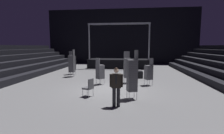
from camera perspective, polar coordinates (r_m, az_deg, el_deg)
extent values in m
cube|color=slate|center=(10.17, -1.42, -7.79)|extent=(22.00, 30.00, 0.10)
cube|color=black|center=(24.82, 3.25, 10.39)|extent=(22.00, 0.30, 8.00)
cube|color=black|center=(13.71, -30.65, -3.73)|extent=(0.75, 24.00, 0.45)
cube|color=black|center=(14.10, -33.21, -1.77)|extent=(0.75, 24.00, 0.45)
cube|color=black|center=(12.32, 33.06, -5.01)|extent=(0.75, 24.00, 0.45)
cube|color=black|center=(20.04, 2.45, 1.24)|extent=(7.30, 2.55, 1.05)
cylinder|color=#9EA0A8|center=(19.45, -7.88, 8.50)|extent=(0.16, 0.16, 4.04)
cylinder|color=#9EA0A8|center=(18.99, 12.69, 8.43)|extent=(0.16, 0.16, 4.04)
cube|color=#9EA0A8|center=(19.08, 2.31, 14.68)|extent=(7.00, 0.20, 0.20)
cylinder|color=black|center=(19.52, -7.24, 13.80)|extent=(0.18, 0.18, 0.22)
cylinder|color=black|center=(19.15, -0.93, 13.99)|extent=(0.18, 0.18, 0.22)
cylinder|color=black|center=(19.01, 5.56, 14.01)|extent=(0.18, 0.18, 0.22)
cylinder|color=black|center=(19.09, 12.07, 13.86)|extent=(0.18, 0.18, 0.22)
cylinder|color=black|center=(7.13, 2.19, -10.41)|extent=(0.15, 0.15, 0.84)
cylinder|color=black|center=(7.14, 0.72, -10.38)|extent=(0.15, 0.15, 0.84)
cube|color=silver|center=(6.89, 1.44, -4.88)|extent=(0.18, 0.10, 0.59)
cube|color=black|center=(6.95, 1.47, -4.77)|extent=(0.40, 0.24, 0.59)
cube|color=black|center=(6.82, 1.41, -4.39)|extent=(0.06, 0.01, 0.38)
cylinder|color=black|center=(6.94, 3.42, -4.71)|extent=(0.10, 0.10, 0.54)
cylinder|color=black|center=(6.97, -0.46, -4.64)|extent=(0.10, 0.10, 0.54)
sphere|color=#DBAD89|center=(6.88, 1.48, -1.24)|extent=(0.19, 0.19, 0.19)
sphere|color=black|center=(6.87, 1.49, -0.80)|extent=(0.16, 0.16, 0.16)
cylinder|color=#B2B5BA|center=(11.00, 12.02, -5.46)|extent=(0.02, 0.02, 0.40)
cylinder|color=#B2B5BA|center=(11.33, 11.08, -5.08)|extent=(0.02, 0.02, 0.40)
cylinder|color=#B2B5BA|center=(11.19, 13.73, -5.30)|extent=(0.02, 0.02, 0.40)
cylinder|color=#B2B5BA|center=(11.51, 12.75, -4.93)|extent=(0.02, 0.02, 0.40)
cube|color=#4C4C51|center=(11.21, 12.43, -3.98)|extent=(0.58, 0.58, 0.08)
cube|color=#4C4C51|center=(11.19, 12.44, -3.55)|extent=(0.58, 0.58, 0.08)
cube|color=#4C4C51|center=(11.17, 12.45, -3.12)|extent=(0.58, 0.58, 0.08)
cube|color=#4C4C51|center=(11.16, 12.46, -2.69)|extent=(0.58, 0.58, 0.08)
cube|color=#4C4C51|center=(11.15, 12.47, -2.26)|extent=(0.58, 0.58, 0.08)
cube|color=#4C4C51|center=(11.13, 12.49, -1.83)|extent=(0.58, 0.58, 0.08)
cube|color=#4C4C51|center=(11.12, 12.50, -1.40)|extent=(0.58, 0.58, 0.08)
cube|color=#4C4C51|center=(11.11, 12.51, -0.97)|extent=(0.58, 0.58, 0.08)
cube|color=#4C4C51|center=(11.10, 12.52, -0.53)|extent=(0.58, 0.58, 0.08)
cube|color=#4C4C51|center=(11.09, 12.53, -0.10)|extent=(0.58, 0.58, 0.08)
cube|color=#4C4C51|center=(11.08, 12.54, 0.34)|extent=(0.58, 0.58, 0.08)
cube|color=#4C4C51|center=(11.15, 13.45, 1.77)|extent=(0.21, 0.39, 0.46)
cylinder|color=#B2B5BA|center=(8.04, 5.94, -10.03)|extent=(0.02, 0.02, 0.40)
cylinder|color=#B2B5BA|center=(8.39, 5.16, -9.29)|extent=(0.02, 0.02, 0.40)
cylinder|color=#B2B5BA|center=(8.15, 8.52, -9.82)|extent=(0.02, 0.02, 0.40)
cylinder|color=#B2B5BA|center=(8.50, 7.65, -9.10)|extent=(0.02, 0.02, 0.40)
cube|color=#4C4C51|center=(8.20, 6.84, -7.93)|extent=(0.55, 0.55, 0.08)
cube|color=#4C4C51|center=(8.18, 6.85, -7.35)|extent=(0.55, 0.55, 0.08)
cube|color=#4C4C51|center=(8.16, 6.86, -6.78)|extent=(0.55, 0.55, 0.08)
cube|color=#4C4C51|center=(8.14, 6.87, -6.20)|extent=(0.55, 0.55, 0.08)
cube|color=#4C4C51|center=(8.12, 6.88, -5.61)|extent=(0.55, 0.55, 0.08)
cube|color=#4C4C51|center=(8.10, 6.88, -5.02)|extent=(0.55, 0.55, 0.08)
cube|color=#4C4C51|center=(8.08, 6.89, -4.44)|extent=(0.55, 0.55, 0.08)
cube|color=#4C4C51|center=(8.07, 6.90, -3.84)|extent=(0.55, 0.55, 0.08)
cube|color=#4C4C51|center=(8.05, 6.91, -3.25)|extent=(0.55, 0.55, 0.08)
cube|color=#4C4C51|center=(8.04, 6.92, -2.65)|extent=(0.55, 0.55, 0.08)
cube|color=#4C4C51|center=(8.02, 6.93, -2.06)|extent=(0.55, 0.55, 0.08)
cube|color=#4C4C51|center=(8.01, 6.94, -1.46)|extent=(0.55, 0.55, 0.08)
cube|color=#4C4C51|center=(8.00, 6.95, -0.85)|extent=(0.55, 0.55, 0.08)
cube|color=#4C4C51|center=(7.99, 6.96, -0.25)|extent=(0.55, 0.55, 0.08)
cube|color=#4C4C51|center=(7.98, 6.97, 0.36)|extent=(0.55, 0.55, 0.08)
cube|color=#4C4C51|center=(7.97, 6.97, 0.96)|extent=(0.55, 0.55, 0.08)
cube|color=#4C4C51|center=(7.96, 6.98, 1.57)|extent=(0.55, 0.55, 0.08)
cube|color=#4C4C51|center=(7.95, 6.99, 2.18)|extent=(0.55, 0.55, 0.08)
cube|color=#4C4C51|center=(8.00, 8.35, 4.14)|extent=(0.17, 0.40, 0.46)
cylinder|color=#B2B5BA|center=(14.41, -14.59, -2.58)|extent=(0.02, 0.02, 0.40)
cylinder|color=#B2B5BA|center=(14.76, -14.06, -2.34)|extent=(0.02, 0.02, 0.40)
cylinder|color=#B2B5BA|center=(14.28, -13.16, -2.62)|extent=(0.02, 0.02, 0.40)
cylinder|color=#B2B5BA|center=(14.63, -12.66, -2.38)|extent=(0.02, 0.02, 0.40)
cube|color=#4C4C51|center=(14.48, -13.65, -1.53)|extent=(0.44, 0.44, 0.08)
cube|color=#4C4C51|center=(14.47, -13.66, -1.20)|extent=(0.44, 0.44, 0.08)
cube|color=#4C4C51|center=(14.46, -13.67, -0.87)|extent=(0.44, 0.44, 0.08)
cube|color=#4C4C51|center=(14.45, -13.68, -0.53)|extent=(0.44, 0.44, 0.08)
cube|color=#4C4C51|center=(14.43, -13.69, -0.20)|extent=(0.44, 0.44, 0.08)
cube|color=#4C4C51|center=(14.42, -13.70, 0.14)|extent=(0.44, 0.44, 0.08)
cube|color=#4C4C51|center=(14.41, -13.71, 0.47)|extent=(0.44, 0.44, 0.08)
cube|color=#4C4C51|center=(14.41, -13.72, 0.81)|extent=(0.44, 0.44, 0.08)
cube|color=#4C4C51|center=(14.40, -13.73, 1.14)|extent=(0.44, 0.44, 0.08)
cube|color=#4C4C51|center=(14.39, -13.74, 1.48)|extent=(0.44, 0.44, 0.08)
cube|color=#4C4C51|center=(14.38, -13.75, 1.82)|extent=(0.44, 0.44, 0.08)
cube|color=#4C4C51|center=(14.37, -13.76, 2.16)|extent=(0.44, 0.44, 0.08)
cube|color=#4C4C51|center=(14.37, -13.77, 2.49)|extent=(0.44, 0.44, 0.08)
cube|color=#4C4C51|center=(14.36, -13.78, 2.83)|extent=(0.44, 0.44, 0.08)
cube|color=#4C4C51|center=(14.36, -13.79, 3.17)|extent=(0.44, 0.44, 0.08)
cube|color=#4C4C51|center=(14.35, -13.80, 3.51)|extent=(0.44, 0.44, 0.08)
cube|color=#4C4C51|center=(14.35, -13.81, 3.85)|extent=(0.44, 0.44, 0.08)
cube|color=#4C4C51|center=(14.27, -13.10, 4.95)|extent=(0.05, 0.41, 0.46)
cylinder|color=#B2B5BA|center=(11.57, 6.31, -4.73)|extent=(0.02, 0.02, 0.40)
cylinder|color=#B2B5BA|center=(11.49, 4.45, -4.79)|extent=(0.02, 0.02, 0.40)
cylinder|color=#B2B5BA|center=(11.93, 5.90, -4.36)|extent=(0.02, 0.02, 0.40)
cylinder|color=#B2B5BA|center=(11.86, 4.10, -4.42)|extent=(0.02, 0.02, 0.40)
cube|color=#4C4C51|center=(11.67, 5.20, -3.41)|extent=(0.53, 0.53, 0.08)
cube|color=#4C4C51|center=(11.65, 5.21, -2.99)|extent=(0.53, 0.53, 0.08)
cube|color=#4C4C51|center=(11.64, 5.21, -2.58)|extent=(0.53, 0.53, 0.08)
cube|color=#4C4C51|center=(11.62, 5.22, -2.17)|extent=(0.53, 0.53, 0.08)
cube|color=#4C4C51|center=(11.61, 5.22, -1.76)|extent=(0.53, 0.53, 0.08)
cube|color=#4C4C51|center=(11.60, 5.23, -1.34)|extent=(0.53, 0.53, 0.08)
cube|color=#4C4C51|center=(11.59, 5.23, -0.92)|extent=(0.53, 0.53, 0.08)
cube|color=#4C4C51|center=(11.57, 5.24, -0.51)|extent=(0.53, 0.53, 0.08)
cube|color=#4C4C51|center=(11.56, 5.24, -0.09)|extent=(0.53, 0.53, 0.08)
cube|color=#4C4C51|center=(11.55, 5.25, 0.33)|extent=(0.53, 0.53, 0.08)
cube|color=#4C4C51|center=(11.54, 5.25, 0.75)|extent=(0.53, 0.53, 0.08)
cube|color=#4C4C51|center=(11.53, 5.26, 1.17)|extent=(0.53, 0.53, 0.08)
cube|color=#4C4C51|center=(11.53, 5.26, 1.59)|extent=(0.53, 0.53, 0.08)
cube|color=#4C4C51|center=(11.52, 5.27, 2.01)|extent=(0.53, 0.53, 0.08)
cube|color=#4C4C51|center=(11.51, 5.27, 2.43)|extent=(0.53, 0.53, 0.08)
cube|color=#4C4C51|center=(11.50, 5.28, 2.85)|extent=(0.53, 0.53, 0.08)
cube|color=#4C4C51|center=(11.68, 5.09, 4.25)|extent=(0.41, 0.14, 0.46)
cylinder|color=#B2B5BA|center=(11.55, -3.90, -4.73)|extent=(0.02, 0.02, 0.40)
cylinder|color=#B2B5BA|center=(11.25, -2.72, -5.03)|extent=(0.02, 0.02, 0.40)
cylinder|color=#B2B5BA|center=(11.32, -5.43, -4.98)|extent=(0.02, 0.02, 0.40)
cylinder|color=#B2B5BA|center=(11.02, -4.27, -5.30)|extent=(0.02, 0.02, 0.40)
cube|color=#4C4C51|center=(11.24, -4.09, -3.80)|extent=(0.62, 0.62, 0.08)
cube|color=#4C4C51|center=(11.22, -4.09, -3.37)|extent=(0.62, 0.62, 0.08)
cube|color=#4C4C51|center=(11.21, -4.10, -2.95)|extent=(0.62, 0.62, 0.08)
cube|color=#4C4C51|center=(11.19, -4.10, -2.52)|extent=(0.62, 0.62, 0.08)
cube|color=#4C4C51|center=(11.18, -4.11, -2.09)|extent=(0.62, 0.62, 0.08)
cube|color=#4C4C51|center=(11.16, -4.11, -1.66)|extent=(0.62, 0.62, 0.08)
cube|color=#4C4C51|center=(11.15, -4.11, -1.23)|extent=(0.62, 0.62, 0.08)
cube|color=#4C4C51|center=(11.14, -4.12, -0.79)|extent=(0.62, 0.62, 0.08)
cube|color=#4C4C51|center=(11.13, -4.12, -0.36)|extent=(0.62, 0.62, 0.08)
cube|color=#4C4C51|center=(11.12, -4.13, 0.08)|extent=(0.62, 0.62, 0.08)
cube|color=#4C4C51|center=(11.11, -4.13, 0.51)|extent=(0.62, 0.62, 0.08)
cube|color=#4C4C51|center=(10.96, -4.96, 1.85)|extent=(0.33, 0.31, 0.46)
cylinder|color=#B2B5BA|center=(16.06, -13.13, -1.56)|extent=(0.02, 0.02, 0.40)
cylinder|color=#B2B5BA|center=(15.74, -12.38, -1.71)|extent=(0.02, 0.02, 0.40)
cylinder|color=#B2B5BA|center=(15.86, -14.29, -1.70)|extent=(0.02, 0.02, 0.40)
cylinder|color=#B2B5BA|center=(15.54, -13.55, -1.86)|extent=(0.02, 0.02, 0.40)
cube|color=#4C4C51|center=(15.77, -13.36, -0.83)|extent=(0.62, 0.62, 0.08)
cube|color=#4C4C51|center=(15.75, -13.37, -0.53)|extent=(0.62, 0.62, 0.08)
cube|color=#4C4C51|center=(15.74, -13.38, -0.22)|extent=(0.62, 0.62, 0.08)
cube|color=#4C4C51|center=(15.73, -13.39, 0.09)|extent=(0.62, 0.62, 0.08)
cube|color=#4C4C51|center=(15.72, -13.40, 0.39)|extent=(0.62, 0.62, 0.08)
cube|color=#4C4C51|center=(15.71, -13.41, 0.70)|extent=(0.62, 0.62, 0.08)
cube|color=#4C4C51|center=(15.70, -13.42, 1.01)|extent=(0.62, 0.62, 0.08)
cube|color=#4C4C51|center=(15.70, -13.42, 1.32)|extent=(0.62, 0.62, 0.08)
cube|color=#4C4C51|center=(15.69, -13.43, 1.63)|extent=(0.62, 0.62, 0.08)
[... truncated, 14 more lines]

